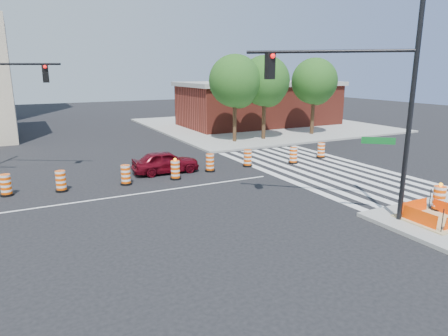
{
  "coord_description": "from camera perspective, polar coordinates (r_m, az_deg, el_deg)",
  "views": [
    {
      "loc": [
        -4.76,
        -18.11,
        5.75
      ],
      "look_at": [
        3.35,
        -2.32,
        1.4
      ],
      "focal_mm": 32.0,
      "sensor_mm": 36.0,
      "label": 1
    }
  ],
  "objects": [
    {
      "name": "ground",
      "position": [
        19.58,
        -11.93,
        -3.61
      ],
      "size": [
        120.0,
        120.0,
        0.0
      ],
      "primitive_type": "plane",
      "color": "black",
      "rests_on": "ground"
    },
    {
      "name": "sidewalk_ne",
      "position": [
        43.05,
        5.03,
        6.15
      ],
      "size": [
        22.0,
        22.0,
        0.15
      ],
      "primitive_type": "cube",
      "color": "gray",
      "rests_on": "ground"
    },
    {
      "name": "crosswalk_east",
      "position": [
        24.65,
        13.38,
        -0.08
      ],
      "size": [
        6.75,
        13.5,
        0.01
      ],
      "color": "silver",
      "rests_on": "ground"
    },
    {
      "name": "lane_centerline",
      "position": [
        19.58,
        -11.93,
        -3.59
      ],
      "size": [
        14.0,
        0.12,
        0.01
      ],
      "primitive_type": "cube",
      "color": "silver",
      "rests_on": "ground"
    },
    {
      "name": "excavation_pit",
      "position": [
        17.4,
        27.85,
        -6.41
      ],
      "size": [
        2.2,
        2.2,
        0.9
      ],
      "color": "tan",
      "rests_on": "ground"
    },
    {
      "name": "brick_storefront",
      "position": [
        42.82,
        5.09,
        9.12
      ],
      "size": [
        16.5,
        8.5,
        4.6
      ],
      "color": "maroon",
      "rests_on": "ground"
    },
    {
      "name": "red_coupe",
      "position": [
        23.1,
        -8.36,
        0.87
      ],
      "size": [
        3.85,
        1.64,
        1.3
      ],
      "primitive_type": "imported",
      "rotation": [
        0.0,
        0.0,
        1.54
      ],
      "color": "#5C0713",
      "rests_on": "ground"
    },
    {
      "name": "signal_pole_se",
      "position": [
        15.8,
        19.26,
        10.18
      ],
      "size": [
        4.72,
        4.12,
        8.1
      ],
      "rotation": [
        0.0,
        0.0,
        2.43
      ],
      "color": "black",
      "rests_on": "ground"
    },
    {
      "name": "pit_drum",
      "position": [
        18.53,
        28.35,
        -3.93
      ],
      "size": [
        0.6,
        0.6,
        1.19
      ],
      "color": "black",
      "rests_on": "ground"
    },
    {
      "name": "tree_north_c",
      "position": [
        32.11,
        1.61,
        11.91
      ],
      "size": [
        4.12,
        4.12,
        7.01
      ],
      "color": "#382314",
      "rests_on": "ground"
    },
    {
      "name": "tree_north_d",
      "position": [
        33.48,
        5.86,
        11.88
      ],
      "size": [
        4.1,
        4.1,
        6.97
      ],
      "color": "#382314",
      "rests_on": "ground"
    },
    {
      "name": "tree_north_e",
      "position": [
        36.81,
        12.78,
        11.65
      ],
      "size": [
        4.03,
        4.03,
        6.85
      ],
      "color": "#382314",
      "rests_on": "ground"
    },
    {
      "name": "median_drum_2",
      "position": [
        21.36,
        -28.7,
        -2.25
      ],
      "size": [
        0.6,
        0.6,
        1.02
      ],
      "color": "black",
      "rests_on": "ground"
    },
    {
      "name": "median_drum_3",
      "position": [
        20.97,
        -22.25,
        -1.83
      ],
      "size": [
        0.6,
        0.6,
        1.02
      ],
      "color": "black",
      "rests_on": "ground"
    },
    {
      "name": "median_drum_4",
      "position": [
        21.17,
        -13.85,
        -1.05
      ],
      "size": [
        0.6,
        0.6,
        1.02
      ],
      "color": "black",
      "rests_on": "ground"
    },
    {
      "name": "median_drum_5",
      "position": [
        21.72,
        -6.96,
        -0.34
      ],
      "size": [
        0.6,
        0.6,
        1.18
      ],
      "color": "black",
      "rests_on": "ground"
    },
    {
      "name": "median_drum_6",
      "position": [
        23.26,
        -2.02,
        0.67
      ],
      "size": [
        0.6,
        0.6,
        1.02
      ],
      "color": "black",
      "rests_on": "ground"
    },
    {
      "name": "median_drum_7",
      "position": [
        24.52,
        3.39,
        1.34
      ],
      "size": [
        0.6,
        0.6,
        1.02
      ],
      "color": "black",
      "rests_on": "ground"
    },
    {
      "name": "median_drum_8",
      "position": [
        25.63,
        9.88,
        1.7
      ],
      "size": [
        0.6,
        0.6,
        1.02
      ],
      "color": "black",
      "rests_on": "ground"
    },
    {
      "name": "median_drum_9",
      "position": [
        27.66,
        13.7,
        2.4
      ],
      "size": [
        0.6,
        0.6,
        1.02
      ],
      "color": "black",
      "rests_on": "ground"
    }
  ]
}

